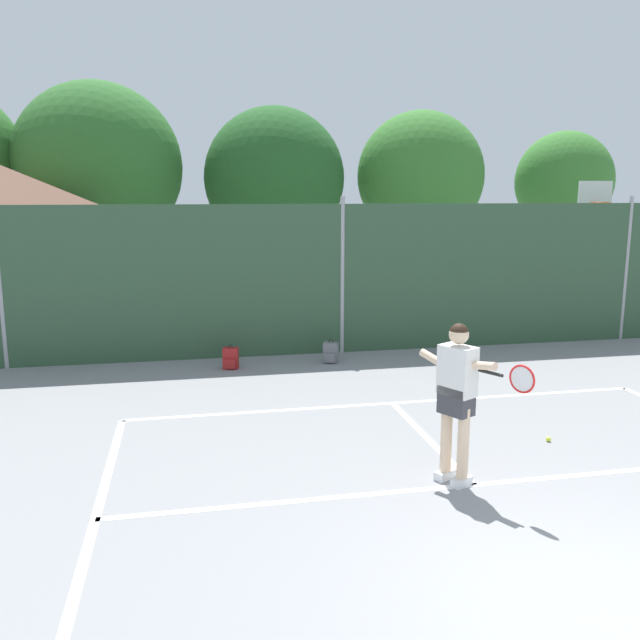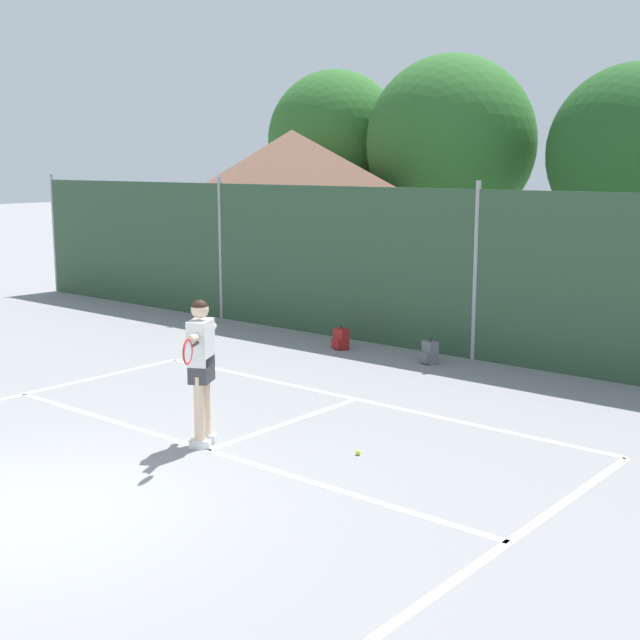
{
  "view_description": "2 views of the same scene",
  "coord_description": "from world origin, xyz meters",
  "px_view_note": "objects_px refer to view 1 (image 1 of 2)",
  "views": [
    {
      "loc": [
        -3.09,
        -4.04,
        3.25
      ],
      "look_at": [
        -1.2,
        5.32,
        1.41
      ],
      "focal_mm": 37.12,
      "sensor_mm": 36.0,
      "label": 1
    },
    {
      "loc": [
        7.56,
        -4.47,
        3.51
      ],
      "look_at": [
        -0.51,
        5.27,
        1.18
      ],
      "focal_mm": 48.34,
      "sensor_mm": 36.0,
      "label": 2
    }
  ],
  "objects_px": {
    "basketball_hoop": "(591,231)",
    "tennis_ball": "(548,439)",
    "backpack_red": "(231,359)",
    "tennis_player": "(458,389)",
    "backpack_grey": "(331,353)"
  },
  "relations": [
    {
      "from": "tennis_player",
      "to": "backpack_red",
      "type": "relative_size",
      "value": 4.01
    },
    {
      "from": "tennis_ball",
      "to": "backpack_red",
      "type": "xyz_separation_m",
      "value": [
        -3.89,
        4.59,
        0.16
      ]
    },
    {
      "from": "tennis_player",
      "to": "tennis_ball",
      "type": "distance_m",
      "value": 2.25
    },
    {
      "from": "tennis_ball",
      "to": "backpack_grey",
      "type": "height_order",
      "value": "backpack_grey"
    },
    {
      "from": "basketball_hoop",
      "to": "backpack_red",
      "type": "relative_size",
      "value": 7.67
    },
    {
      "from": "tennis_player",
      "to": "tennis_ball",
      "type": "bearing_deg",
      "value": 28.67
    },
    {
      "from": "tennis_player",
      "to": "backpack_red",
      "type": "height_order",
      "value": "tennis_player"
    },
    {
      "from": "tennis_player",
      "to": "tennis_ball",
      "type": "height_order",
      "value": "tennis_player"
    },
    {
      "from": "backpack_red",
      "to": "basketball_hoop",
      "type": "bearing_deg",
      "value": 17.01
    },
    {
      "from": "basketball_hoop",
      "to": "tennis_ball",
      "type": "bearing_deg",
      "value": -125.69
    },
    {
      "from": "basketball_hoop",
      "to": "tennis_ball",
      "type": "xyz_separation_m",
      "value": [
        -5.32,
        -7.41,
        -2.28
      ]
    },
    {
      "from": "backpack_grey",
      "to": "tennis_player",
      "type": "bearing_deg",
      "value": -87.76
    },
    {
      "from": "backpack_red",
      "to": "backpack_grey",
      "type": "bearing_deg",
      "value": 2.0
    },
    {
      "from": "basketball_hoop",
      "to": "backpack_red",
      "type": "distance_m",
      "value": 9.87
    },
    {
      "from": "basketball_hoop",
      "to": "tennis_ball",
      "type": "height_order",
      "value": "basketball_hoop"
    }
  ]
}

